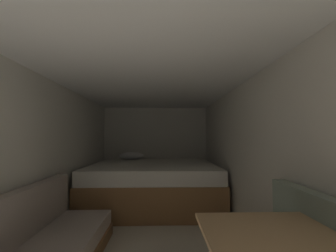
# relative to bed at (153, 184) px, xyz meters

# --- Properties ---
(ground_plane) EXTENTS (7.07, 7.07, 0.00)m
(ground_plane) POSITION_rel_bed_xyz_m (0.01, -1.56, -0.38)
(ground_plane) COLOR beige
(wall_back) EXTENTS (2.51, 0.05, 1.96)m
(wall_back) POSITION_rel_bed_xyz_m (0.01, 1.01, 0.60)
(wall_back) COLOR silver
(wall_back) RESTS_ON ground
(wall_left) EXTENTS (0.05, 5.07, 1.96)m
(wall_left) POSITION_rel_bed_xyz_m (-1.23, -1.56, 0.60)
(wall_left) COLOR silver
(wall_left) RESTS_ON ground
(wall_right) EXTENTS (0.05, 5.07, 1.96)m
(wall_right) POSITION_rel_bed_xyz_m (1.24, -1.56, 0.60)
(wall_right) COLOR silver
(wall_right) RESTS_ON ground
(ceiling_slab) EXTENTS (2.51, 5.07, 0.05)m
(ceiling_slab) POSITION_rel_bed_xyz_m (0.01, -1.56, 1.60)
(ceiling_slab) COLOR white
(ceiling_slab) RESTS_ON wall_left
(bed) EXTENTS (2.29, 1.88, 0.93)m
(bed) POSITION_rel_bed_xyz_m (0.00, 0.00, 0.00)
(bed) COLOR olive
(bed) RESTS_ON ground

